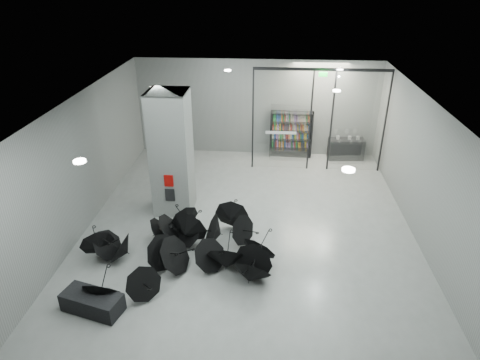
# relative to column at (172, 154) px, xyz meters

# --- Properties ---
(room) EXTENTS (14.00, 14.02, 4.01)m
(room) POSITION_rel_column_xyz_m (2.50, -2.00, 0.84)
(room) COLOR gray
(room) RESTS_ON ground
(column) EXTENTS (1.20, 1.20, 4.00)m
(column) POSITION_rel_column_xyz_m (0.00, 0.00, 0.00)
(column) COLOR slate
(column) RESTS_ON ground
(fire_cabinet) EXTENTS (0.28, 0.04, 0.38)m
(fire_cabinet) POSITION_rel_column_xyz_m (0.00, -0.62, -0.65)
(fire_cabinet) COLOR #A50A07
(fire_cabinet) RESTS_ON column
(info_panel) EXTENTS (0.30, 0.03, 0.42)m
(info_panel) POSITION_rel_column_xyz_m (0.00, -0.62, -1.15)
(info_panel) COLOR black
(info_panel) RESTS_ON column
(exit_sign) EXTENTS (0.30, 0.06, 0.15)m
(exit_sign) POSITION_rel_column_xyz_m (4.90, 3.30, 1.82)
(exit_sign) COLOR #0CE533
(exit_sign) RESTS_ON room
(glass_partition) EXTENTS (5.06, 0.08, 4.00)m
(glass_partition) POSITION_rel_column_xyz_m (4.89, 3.50, 0.18)
(glass_partition) COLOR silver
(glass_partition) RESTS_ON ground
(bench) EXTENTS (1.54, 0.97, 0.46)m
(bench) POSITION_rel_column_xyz_m (-0.95, -4.77, -1.77)
(bench) COLOR black
(bench) RESTS_ON ground
(bookshelf) EXTENTS (1.79, 0.46, 1.94)m
(bookshelf) POSITION_rel_column_xyz_m (3.97, 4.75, -1.03)
(bookshelf) COLOR black
(bookshelf) RESTS_ON ground
(shop_counter) EXTENTS (1.48, 0.69, 0.87)m
(shop_counter) POSITION_rel_column_xyz_m (6.28, 4.61, -1.57)
(shop_counter) COLOR black
(shop_counter) RESTS_ON ground
(umbrella_cluster) EXTENTS (5.64, 4.39, 1.30)m
(umbrella_cluster) POSITION_rel_column_xyz_m (0.91, -2.69, -1.69)
(umbrella_cluster) COLOR black
(umbrella_cluster) RESTS_ON ground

